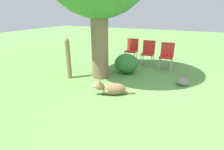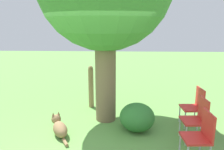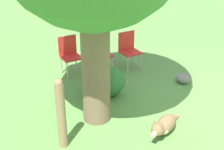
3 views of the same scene
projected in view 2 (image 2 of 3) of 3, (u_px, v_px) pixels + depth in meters
The scene contains 7 objects.
ground_plane at pixel (89, 146), 4.20m from camera, with size 30.00×30.00×0.00m, color #609947.
dog at pixel (59, 127), 4.61m from camera, with size 0.59×0.93×0.41m.
fence_post at pixel (91, 86), 6.06m from camera, with size 0.14×0.14×1.18m.
red_chair_0 at pixel (201, 134), 3.62m from camera, with size 0.44×0.46×0.89m.
red_chair_1 at pixel (197, 117), 4.28m from camera, with size 0.44×0.46×0.89m.
red_chair_2 at pixel (195, 104), 4.95m from camera, with size 0.44×0.46×0.89m.
low_shrub at pixel (137, 117), 4.76m from camera, with size 0.77×0.77×0.61m.
Camera 2 is at (0.61, -3.76, 2.28)m, focal length 35.00 mm.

